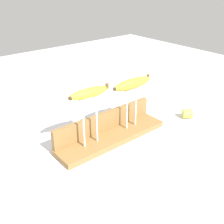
{
  "coord_description": "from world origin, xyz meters",
  "views": [
    {
      "loc": [
        -0.59,
        -0.71,
        0.59
      ],
      "look_at": [
        0.0,
        0.0,
        0.12
      ],
      "focal_mm": 43.99,
      "sensor_mm": 36.0,
      "label": 1
    }
  ],
  "objects_px": {
    "fork_stand_left": "(91,117)",
    "fork_fallen_near": "(18,151)",
    "banana_raised_right": "(133,84)",
    "banana_chunk_near": "(188,114)",
    "banana_raised_left": "(90,93)",
    "fork_stand_right": "(132,105)"
  },
  "relations": [
    {
      "from": "banana_raised_left",
      "to": "fork_fallen_near",
      "type": "xyz_separation_m",
      "value": [
        -0.22,
        0.16,
        -0.23
      ]
    },
    {
      "from": "fork_stand_left",
      "to": "banana_raised_right",
      "type": "relative_size",
      "value": 1.01
    },
    {
      "from": "banana_raised_left",
      "to": "banana_raised_right",
      "type": "bearing_deg",
      "value": -0.0
    },
    {
      "from": "banana_raised_left",
      "to": "fork_stand_left",
      "type": "bearing_deg",
      "value": -2.86
    },
    {
      "from": "banana_raised_left",
      "to": "fork_fallen_near",
      "type": "relative_size",
      "value": 0.85
    },
    {
      "from": "fork_fallen_near",
      "to": "banana_chunk_near",
      "type": "bearing_deg",
      "value": -18.36
    },
    {
      "from": "banana_raised_right",
      "to": "banana_chunk_near",
      "type": "distance_m",
      "value": 0.35
    },
    {
      "from": "fork_stand_left",
      "to": "fork_fallen_near",
      "type": "height_order",
      "value": "fork_stand_left"
    },
    {
      "from": "fork_stand_right",
      "to": "fork_fallen_near",
      "type": "distance_m",
      "value": 0.47
    },
    {
      "from": "banana_raised_right",
      "to": "fork_fallen_near",
      "type": "relative_size",
      "value": 0.99
    },
    {
      "from": "fork_fallen_near",
      "to": "banana_raised_left",
      "type": "bearing_deg",
      "value": -36.22
    },
    {
      "from": "fork_stand_right",
      "to": "fork_fallen_near",
      "type": "bearing_deg",
      "value": 159.07
    },
    {
      "from": "fork_stand_left",
      "to": "fork_fallen_near",
      "type": "relative_size",
      "value": 1.0
    },
    {
      "from": "fork_stand_right",
      "to": "banana_raised_right",
      "type": "bearing_deg",
      "value": 179.66
    },
    {
      "from": "banana_raised_right",
      "to": "banana_chunk_near",
      "type": "relative_size",
      "value": 3.18
    },
    {
      "from": "banana_raised_right",
      "to": "banana_raised_left",
      "type": "bearing_deg",
      "value": 180.0
    },
    {
      "from": "banana_raised_left",
      "to": "banana_raised_right",
      "type": "xyz_separation_m",
      "value": [
        0.2,
        -0.0,
        -0.02
      ]
    },
    {
      "from": "banana_chunk_near",
      "to": "fork_stand_right",
      "type": "bearing_deg",
      "value": 165.67
    },
    {
      "from": "banana_raised_right",
      "to": "banana_chunk_near",
      "type": "height_order",
      "value": "banana_raised_right"
    },
    {
      "from": "fork_fallen_near",
      "to": "fork_stand_right",
      "type": "bearing_deg",
      "value": -20.93
    },
    {
      "from": "fork_stand_left",
      "to": "fork_stand_right",
      "type": "height_order",
      "value": "fork_stand_left"
    },
    {
      "from": "banana_raised_right",
      "to": "fork_fallen_near",
      "type": "xyz_separation_m",
      "value": [
        -0.42,
        0.16,
        -0.21
      ]
    }
  ]
}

